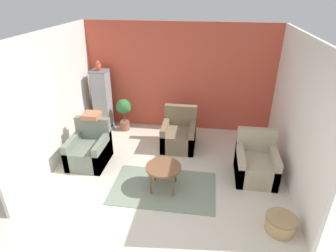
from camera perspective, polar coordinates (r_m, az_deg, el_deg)
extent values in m
plane|color=beige|center=(4.48, -3.70, -21.30)|extent=(20.00, 20.00, 0.00)
cube|color=#C64C38|center=(6.93, 2.30, 9.74)|extent=(4.64, 0.06, 2.61)
cube|color=silver|center=(5.96, -22.41, 4.83)|extent=(0.06, 3.65, 2.61)
cube|color=silver|center=(5.39, 24.87, 2.11)|extent=(0.06, 3.65, 2.61)
cube|color=gray|center=(5.26, -0.90, -12.45)|extent=(1.88, 1.18, 0.01)
cylinder|color=brown|center=(4.98, -0.94, -8.38)|extent=(0.63, 0.63, 0.04)
cylinder|color=brown|center=(5.00, -3.54, -11.70)|extent=(0.04, 0.04, 0.44)
cylinder|color=brown|center=(4.95, 0.99, -12.14)|extent=(0.04, 0.04, 0.44)
cylinder|color=brown|center=(5.31, -2.68, -9.12)|extent=(0.04, 0.04, 0.44)
cylinder|color=brown|center=(5.26, 1.56, -9.50)|extent=(0.04, 0.04, 0.44)
cube|color=slate|center=(6.03, -15.73, -5.54)|extent=(0.73, 0.83, 0.42)
cube|color=slate|center=(6.09, -14.99, -0.32)|extent=(0.73, 0.14, 0.46)
cube|color=slate|center=(6.11, -18.47, -4.59)|extent=(0.12, 0.83, 0.58)
cube|color=slate|center=(5.87, -13.07, -5.18)|extent=(0.12, 0.83, 0.58)
cube|color=tan|center=(5.64, 17.33, -8.22)|extent=(0.73, 0.83, 0.42)
cube|color=tan|center=(5.71, 17.50, -2.59)|extent=(0.73, 0.14, 0.46)
cube|color=tan|center=(5.55, 14.30, -7.39)|extent=(0.12, 0.83, 0.58)
cube|color=tan|center=(5.66, 20.53, -7.66)|extent=(0.12, 0.83, 0.58)
cube|color=#7A664C|center=(6.38, 2.19, -2.55)|extent=(0.73, 0.83, 0.42)
cube|color=#7A664C|center=(6.49, 2.60, 2.33)|extent=(0.73, 0.14, 0.46)
cube|color=#7A664C|center=(6.38, -0.54, -1.72)|extent=(0.12, 0.83, 0.58)
cube|color=#7A664C|center=(6.32, 4.97, -2.10)|extent=(0.12, 0.83, 0.58)
cube|color=slate|center=(7.47, -12.64, -0.02)|extent=(0.46, 0.46, 0.10)
cube|color=#939399|center=(7.18, -13.23, 5.32)|extent=(0.38, 0.38, 1.40)
cube|color=slate|center=(6.96, -13.84, 10.79)|extent=(0.40, 0.40, 0.03)
ellipsoid|color=#D14C2D|center=(6.93, -13.94, 11.62)|extent=(0.11, 0.14, 0.18)
sphere|color=#D14C2D|center=(6.89, -14.08, 12.37)|extent=(0.09, 0.09, 0.09)
cone|color=gold|center=(6.85, -14.21, 12.22)|extent=(0.04, 0.04, 0.04)
cone|color=#D14C2D|center=(6.99, -13.73, 11.61)|extent=(0.06, 0.11, 0.15)
cylinder|color=brown|center=(7.26, -8.74, 0.13)|extent=(0.24, 0.24, 0.23)
cylinder|color=brown|center=(7.15, -8.88, 1.99)|extent=(0.03, 0.03, 0.29)
sphere|color=#337038|center=(7.04, -9.03, 3.97)|extent=(0.36, 0.36, 0.36)
sphere|color=#337038|center=(7.12, -9.67, 3.66)|extent=(0.21, 0.21, 0.21)
sphere|color=#337038|center=(7.01, -8.37, 3.52)|extent=(0.20, 0.20, 0.20)
cylinder|color=tan|center=(4.76, 21.88, -17.99)|extent=(0.43, 0.43, 0.25)
cylinder|color=olive|center=(4.68, 22.13, -16.99)|extent=(0.45, 0.45, 0.02)
cube|color=#B2704C|center=(5.97, -15.30, 2.09)|extent=(0.34, 0.34, 0.10)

